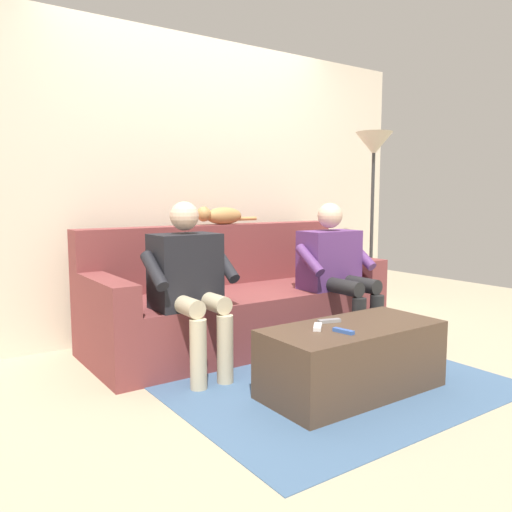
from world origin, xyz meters
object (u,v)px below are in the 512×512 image
person_left_seated (336,265)px  remote_white (318,327)px  couch (236,303)px  person_right_seated (189,278)px  floor_lamp (374,157)px  coffee_table (352,359)px  cat_on_backrest (220,215)px  remote_blue (343,331)px  remote_gray (329,321)px

person_left_seated → remote_white: 1.11m
couch → remote_white: size_ratio=17.08×
person_right_seated → remote_white: person_right_seated is taller
couch → floor_lamp: bearing=178.7°
couch → floor_lamp: 1.85m
coffee_table → person_left_seated: person_left_seated is taller
person_left_seated → cat_on_backrest: size_ratio=1.92×
coffee_table → remote_blue: (0.16, 0.08, 0.20)m
person_left_seated → cat_on_backrest: 0.99m
remote_blue → remote_white: size_ratio=0.94×
coffee_table → person_right_seated: size_ratio=0.97×
remote_blue → person_right_seated: bearing=16.4°
person_right_seated → couch: bearing=-145.4°
coffee_table → remote_white: (0.21, -0.06, 0.20)m
couch → remote_white: (0.21, 1.17, 0.10)m
person_right_seated → remote_blue: person_right_seated is taller
couch → remote_gray: bearing=86.6°
cat_on_backrest → remote_gray: (0.10, 1.39, -0.56)m
cat_on_backrest → remote_white: cat_on_backrest is taller
person_right_seated → person_left_seated: bearing=178.7°
person_right_seated → floor_lamp: (-2.05, -0.39, 0.85)m
remote_gray → person_right_seated: bearing=-35.8°
cat_on_backrest → floor_lamp: 1.52m
floor_lamp → remote_white: bearing=34.5°
person_right_seated → remote_gray: bearing=128.3°
coffee_table → person_left_seated: (-0.61, -0.78, 0.40)m
person_right_seated → remote_blue: 1.02m
coffee_table → remote_gray: size_ratio=7.71×
coffee_table → floor_lamp: bearing=-140.3°
person_left_seated → remote_blue: size_ratio=8.61×
remote_blue → remote_white: 0.15m
person_right_seated → remote_blue: bearing=116.7°
coffee_table → person_left_seated: bearing=-127.8°
cat_on_backrest → remote_white: (0.25, 1.45, -0.56)m
couch → coffee_table: bearing=90.0°
floor_lamp → cat_on_backrest: bearing=-12.7°
person_left_seated → person_right_seated: (1.21, -0.03, 0.01)m
remote_white → couch: bearing=-145.4°
coffee_table → cat_on_backrest: (-0.04, -1.51, 0.77)m
cat_on_backrest → remote_gray: size_ratio=4.05×
person_left_seated → cat_on_backrest: (0.57, -0.73, 0.36)m
person_right_seated → remote_white: 0.87m
couch → person_left_seated: (-0.61, 0.45, 0.29)m
remote_gray → floor_lamp: 2.13m
person_left_seated → coffee_table: bearing=52.2°
cat_on_backrest → floor_lamp: (-1.40, 0.32, 0.50)m
remote_gray → remote_white: bearing=39.7°
person_right_seated → coffee_table: bearing=126.9°
floor_lamp → person_left_seated: bearing=26.3°
floor_lamp → remote_gray: bearing=35.4°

